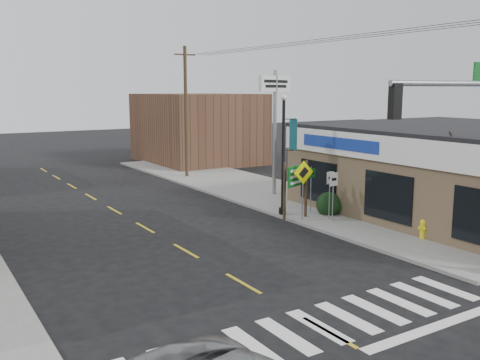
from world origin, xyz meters
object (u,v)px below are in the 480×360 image
guide_sign (296,181)px  utility_pole_far (186,111)px  dance_center_sign (275,102)px  lamp_post (284,146)px  bare_tree (469,141)px  fire_hydrant (423,228)px

guide_sign → utility_pole_far: utility_pole_far is taller
guide_sign → dance_center_sign: size_ratio=0.38×
lamp_post → dance_center_sign: (2.51, 4.26, 1.91)m
dance_center_sign → utility_pole_far: (-1.37, 8.28, -0.73)m
lamp_post → dance_center_sign: bearing=71.0°
lamp_post → bare_tree: (3.19, -7.35, 0.66)m
dance_center_sign → bare_tree: 11.70m
lamp_post → guide_sign: bearing=-82.0°
dance_center_sign → bare_tree: bearing=-111.5°
guide_sign → bare_tree: 7.46m
dance_center_sign → fire_hydrant: bearing=-116.9°
guide_sign → bare_tree: bare_tree is taller
bare_tree → guide_sign: bearing=117.2°
guide_sign → utility_pole_far: (1.20, 13.54, 2.72)m
fire_hydrant → lamp_post: bearing=108.7°
bare_tree → utility_pole_far: 20.00m
fire_hydrant → lamp_post: 7.25m
dance_center_sign → bare_tree: dance_center_sign is taller
guide_sign → utility_pole_far: bearing=61.4°
guide_sign → fire_hydrant: (2.20, -5.32, -1.30)m
bare_tree → utility_pole_far: bearing=95.9°
fire_hydrant → bare_tree: 3.79m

